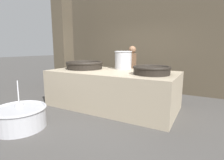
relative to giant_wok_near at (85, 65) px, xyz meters
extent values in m
plane|color=#474442|center=(0.93, -0.06, -1.07)|extent=(60.00, 60.00, 0.00)
cube|color=#4C4233|center=(0.93, 2.27, 0.89)|extent=(7.84, 0.24, 3.92)
cube|color=#4C4233|center=(-1.57, 0.82, 0.89)|extent=(0.51, 0.51, 3.92)
cube|color=tan|center=(0.93, -0.06, -0.59)|extent=(3.30, 1.62, 0.95)
cylinder|color=black|center=(0.00, 0.00, -0.03)|extent=(1.01, 1.01, 0.18)
torus|color=black|center=(0.00, 0.00, 0.06)|extent=(1.05, 1.05, 0.08)
cylinder|color=black|center=(2.01, -0.15, -0.04)|extent=(0.81, 0.81, 0.16)
torus|color=black|center=(2.01, -0.15, 0.04)|extent=(0.85, 0.85, 0.07)
cylinder|color=#B7B7BC|center=(1.00, 0.48, 0.13)|extent=(0.47, 0.47, 0.49)
torus|color=#B7B7BC|center=(1.00, 0.48, 0.37)|extent=(0.50, 0.50, 0.03)
cylinder|color=brown|center=(1.03, 1.01, -0.67)|extent=(0.12, 0.12, 0.79)
cylinder|color=brown|center=(1.01, 1.18, -0.67)|extent=(0.12, 0.12, 0.79)
cube|color=#334C72|center=(1.02, 1.09, -0.52)|extent=(0.22, 0.27, 0.52)
cube|color=brown|center=(1.02, 1.09, 0.01)|extent=(0.22, 0.50, 0.58)
cylinder|color=brown|center=(0.96, 0.84, 0.01)|extent=(0.33, 0.14, 0.54)
cylinder|color=brown|center=(0.89, 1.32, 0.01)|extent=(0.33, 0.14, 0.54)
sphere|color=brown|center=(1.02, 1.09, 0.43)|extent=(0.22, 0.22, 0.22)
cylinder|color=#B7B7BC|center=(0.00, -2.06, -0.87)|extent=(0.95, 0.95, 0.39)
torus|color=#B7B7BC|center=(0.00, -2.06, -0.68)|extent=(0.99, 0.99, 0.05)
cylinder|color=tan|center=(0.00, -2.06, -0.79)|extent=(0.83, 0.83, 0.10)
sphere|color=#B7B7BC|center=(-0.14, -1.97, -0.69)|extent=(0.17, 0.17, 0.17)
cylinder|color=#B7B7BC|center=(-0.40, -1.80, -0.48)|extent=(0.54, 0.37, 0.45)
camera|label=1|loc=(3.11, -4.01, 0.46)|focal=28.00mm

